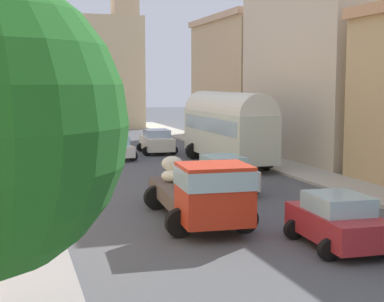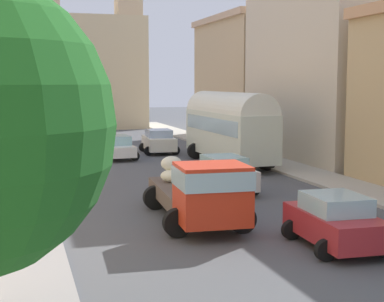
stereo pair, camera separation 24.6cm
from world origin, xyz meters
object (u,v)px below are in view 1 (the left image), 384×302
at_px(pedestrian_1, 35,182).
at_px(car_4, 224,174).
at_px(cargo_truck_0, 201,190).
at_px(car_3, 337,221).
at_px(car_0, 115,147).
at_px(car_1, 88,135).
at_px(pedestrian_0, 8,185).
at_px(parked_bus_1, 227,124).
at_px(car_5, 157,141).
at_px(car_2, 77,129).

bearing_deg(pedestrian_1, car_4, 8.82).
height_order(cargo_truck_0, car_3, cargo_truck_0).
xyz_separation_m(car_3, pedestrian_1, (-8.21, 7.86, 0.26)).
distance_m(car_0, car_1, 8.89).
height_order(car_1, pedestrian_0, pedestrian_0).
distance_m(car_0, pedestrian_0, 15.19).
xyz_separation_m(cargo_truck_0, pedestrian_0, (-6.19, 3.86, -0.17)).
height_order(car_1, pedestrian_1, pedestrian_1).
bearing_deg(car_1, parked_bus_1, -63.94).
bearing_deg(car_0, car_1, 93.45).
bearing_deg(pedestrian_1, car_3, -43.76).
xyz_separation_m(cargo_truck_0, pedestrian_1, (-5.24, 4.17, -0.15)).
bearing_deg(car_3, cargo_truck_0, 128.82).
bearing_deg(parked_bus_1, pedestrian_0, -141.97).
relative_size(parked_bus_1, car_0, 2.41).
height_order(parked_bus_1, pedestrian_1, parked_bus_1).
relative_size(car_4, car_5, 1.03).
distance_m(cargo_truck_0, car_4, 6.13).
bearing_deg(parked_bus_1, car_1, 116.06).
xyz_separation_m(car_4, pedestrian_1, (-8.07, -1.25, 0.24)).
relative_size(car_4, pedestrian_0, 2.15).
distance_m(car_2, car_5, 13.62).
bearing_deg(pedestrian_1, car_5, 61.18).
bearing_deg(car_2, parked_bus_1, -71.18).
bearing_deg(car_5, pedestrian_1, -118.82).
distance_m(cargo_truck_0, car_0, 17.67).
relative_size(car_1, car_3, 1.21).
xyz_separation_m(car_0, pedestrian_0, (-6.35, -13.80, 0.29)).
distance_m(cargo_truck_0, pedestrian_1, 6.70).
xyz_separation_m(parked_bus_1, pedestrian_0, (-12.22, -9.56, -1.33)).
bearing_deg(car_1, cargo_truck_0, -89.18).
bearing_deg(car_3, car_4, 90.83).
relative_size(car_4, pedestrian_1, 2.14).
height_order(cargo_truck_0, car_1, cargo_truck_0).
relative_size(parked_bus_1, pedestrian_1, 5.05).
distance_m(car_4, pedestrian_0, 9.16).
height_order(parked_bus_1, car_3, parked_bus_1).
distance_m(parked_bus_1, car_4, 8.76).
xyz_separation_m(cargo_truck_0, car_4, (2.83, 5.42, -0.40)).
relative_size(car_0, car_5, 1.01).
distance_m(car_1, car_4, 21.35).
bearing_deg(car_2, car_3, -84.44).
distance_m(car_5, pedestrian_1, 17.86).
bearing_deg(car_3, pedestrian_0, 140.49).
bearing_deg(pedestrian_0, car_2, 79.07).
height_order(car_1, car_5, car_5).
bearing_deg(cargo_truck_0, parked_bus_1, 65.81).
bearing_deg(car_1, car_0, -86.55).
distance_m(car_1, car_2, 6.33).
relative_size(car_0, car_4, 0.98).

